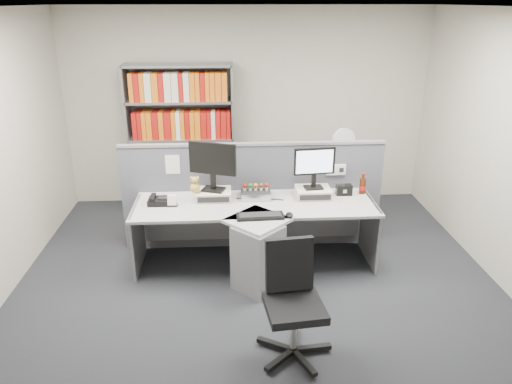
{
  "coord_description": "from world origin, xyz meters",
  "views": [
    {
      "loc": [
        -0.27,
        -3.98,
        2.76
      ],
      "look_at": [
        0.0,
        0.65,
        0.92
      ],
      "focal_mm": 34.15,
      "sensor_mm": 36.0,
      "label": 1
    }
  ],
  "objects": [
    {
      "name": "figurines",
      "position": [
        0.02,
        0.99,
        0.86
      ],
      "size": [
        0.29,
        0.05,
        0.09
      ],
      "color": "beige",
      "rests_on": "desktop_pc"
    },
    {
      "name": "monitor_riser_right",
      "position": [
        0.65,
        0.98,
        0.77
      ],
      "size": [
        0.38,
        0.31,
        0.1
      ],
      "color": "beige",
      "rests_on": "desk"
    },
    {
      "name": "office_chair",
      "position": [
        0.22,
        -0.66,
        0.51
      ],
      "size": [
        0.62,
        0.63,
        0.96
      ],
      "color": "silver",
      "rests_on": "ground"
    },
    {
      "name": "desk_fan",
      "position": [
        1.2,
        1.99,
        1.04
      ],
      "size": [
        0.32,
        0.19,
        0.54
      ],
      "color": "white",
      "rests_on": "filing_cabinet"
    },
    {
      "name": "desk",
      "position": [
        0.0,
        0.6,
        0.46
      ],
      "size": [
        2.6,
        1.2,
        0.72
      ],
      "color": "#ADACA7",
      "rests_on": "ground"
    },
    {
      "name": "mouse",
      "position": [
        0.33,
        0.45,
        0.74
      ],
      "size": [
        0.07,
        0.12,
        0.04
      ],
      "primitive_type": "ellipsoid",
      "color": "black",
      "rests_on": "desk"
    },
    {
      "name": "speaker",
      "position": [
        1.01,
        1.02,
        0.78
      ],
      "size": [
        0.17,
        0.1,
        0.12
      ],
      "primitive_type": "cube",
      "color": "black",
      "rests_on": "desk"
    },
    {
      "name": "desk_phone",
      "position": [
        -1.04,
        0.88,
        0.76
      ],
      "size": [
        0.22,
        0.2,
        0.09
      ],
      "color": "black",
      "rests_on": "desk"
    },
    {
      "name": "monitor_left",
      "position": [
        -0.45,
        0.98,
        1.14
      ],
      "size": [
        0.51,
        0.24,
        0.54
      ],
      "color": "black",
      "rests_on": "monitor_riser_left"
    },
    {
      "name": "partition",
      "position": [
        0.0,
        1.25,
        0.65
      ],
      "size": [
        3.0,
        0.08,
        1.27
      ],
      "color": "#565862",
      "rests_on": "ground"
    },
    {
      "name": "room_shell",
      "position": [
        0.0,
        0.0,
        1.79
      ],
      "size": [
        5.04,
        5.54,
        2.72
      ],
      "color": "#BCB7A8",
      "rests_on": "ground"
    },
    {
      "name": "monitor_right",
      "position": [
        0.65,
        0.98,
        1.1
      ],
      "size": [
        0.45,
        0.17,
        0.46
      ],
      "color": "black",
      "rests_on": "monitor_riser_right"
    },
    {
      "name": "shelving_unit",
      "position": [
        -0.9,
        2.44,
        0.98
      ],
      "size": [
        1.41,
        0.4,
        2.0
      ],
      "color": "gray",
      "rests_on": "ground"
    },
    {
      "name": "plush_toy",
      "position": [
        -0.64,
        0.92,
        0.9
      ],
      "size": [
        0.11,
        0.11,
        0.19
      ],
      "color": "gold",
      "rests_on": "monitor_riser_left"
    },
    {
      "name": "desk_calendar",
      "position": [
        -0.88,
        0.8,
        0.77
      ],
      "size": [
        0.1,
        0.08,
        0.12
      ],
      "color": "black",
      "rests_on": "desk"
    },
    {
      "name": "cola_bottle",
      "position": [
        1.22,
        1.04,
        0.81
      ],
      "size": [
        0.07,
        0.07,
        0.24
      ],
      "color": "#3F190A",
      "rests_on": "desk"
    },
    {
      "name": "desktop_pc",
      "position": [
        0.02,
        1.0,
        0.76
      ],
      "size": [
        0.32,
        0.29,
        0.08
      ],
      "color": "black",
      "rests_on": "desk"
    },
    {
      "name": "monitor_riser_left",
      "position": [
        -0.45,
        0.98,
        0.77
      ],
      "size": [
        0.38,
        0.31,
        0.1
      ],
      "color": "beige",
      "rests_on": "desk"
    },
    {
      "name": "ground",
      "position": [
        0.0,
        0.0,
        0.0
      ],
      "size": [
        5.5,
        5.5,
        0.0
      ],
      "primitive_type": "plane",
      "color": "#2A2C31",
      "rests_on": "ground"
    },
    {
      "name": "keyboard",
      "position": [
        0.03,
        0.46,
        0.74
      ],
      "size": [
        0.48,
        0.2,
        0.03
      ],
      "color": "black",
      "rests_on": "desk"
    },
    {
      "name": "filing_cabinet",
      "position": [
        1.2,
        1.99,
        0.35
      ],
      "size": [
        0.45,
        0.61,
        0.7
      ],
      "color": "gray",
      "rests_on": "ground"
    }
  ]
}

